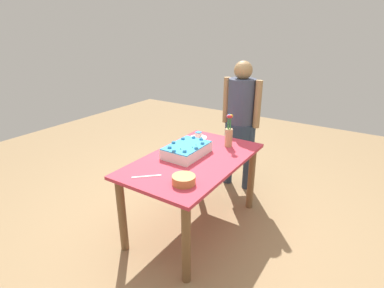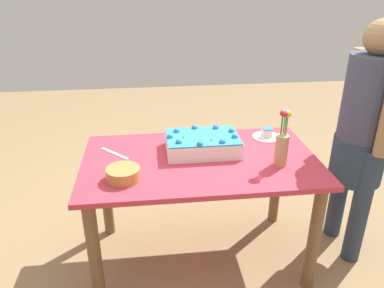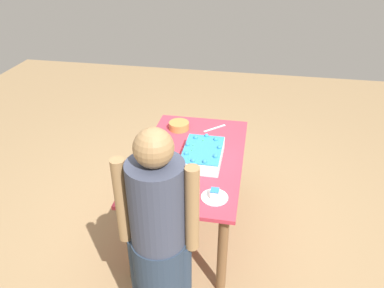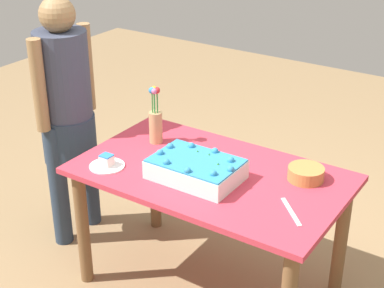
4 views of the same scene
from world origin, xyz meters
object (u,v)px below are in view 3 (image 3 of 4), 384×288
at_px(fruit_bowl, 179,126).
at_px(person_standing, 158,232).
at_px(sheet_cake, 203,154).
at_px(cake_knife, 215,128).
at_px(flower_vase, 161,173).
at_px(serving_plate_with_slice, 215,196).

relative_size(fruit_bowl, person_standing, 0.12).
distance_m(sheet_cake, cake_knife, 0.53).
bearing_deg(flower_vase, fruit_bowl, 4.16).
distance_m(cake_knife, person_standing, 1.49).
relative_size(sheet_cake, fruit_bowl, 2.43).
bearing_deg(person_standing, sheet_cake, -5.79).
xyz_separation_m(serving_plate_with_slice, flower_vase, (0.04, 0.37, 0.11)).
distance_m(sheet_cake, serving_plate_with_slice, 0.47).
xyz_separation_m(sheet_cake, serving_plate_with_slice, (-0.44, -0.15, -0.03)).
bearing_deg(cake_knife, sheet_cake, 43.49).
xyz_separation_m(sheet_cake, cake_knife, (0.53, -0.03, -0.05)).
xyz_separation_m(serving_plate_with_slice, cake_knife, (0.97, 0.12, -0.02)).
bearing_deg(sheet_cake, flower_vase, 151.49).
distance_m(serving_plate_with_slice, fruit_bowl, 1.00).
height_order(sheet_cake, cake_knife, sheet_cake).
bearing_deg(cake_knife, flower_vase, 31.52).
bearing_deg(sheet_cake, cake_knife, -2.93).
xyz_separation_m(flower_vase, person_standing, (-0.54, -0.12, 0.00)).
relative_size(flower_vase, person_standing, 0.22).
bearing_deg(sheet_cake, serving_plate_with_slice, -161.19).
relative_size(cake_knife, flower_vase, 0.72).
bearing_deg(person_standing, flower_vase, 12.88).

